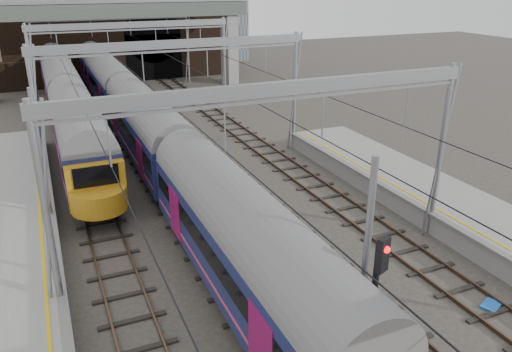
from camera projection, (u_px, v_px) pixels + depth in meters
name	position (u px, v px, depth m)	size (l,w,h in m)	color
tracks	(217.00, 204.00, 26.65)	(14.40, 80.00, 0.22)	#4C3828
overhead_line	(178.00, 63.00, 29.74)	(16.80, 80.00, 8.00)	gray
retaining_wall	(120.00, 43.00, 57.01)	(28.00, 2.75, 9.00)	#301F15
overbridge	(113.00, 20.00, 50.35)	(28.00, 3.00, 9.25)	gray
train_main	(125.00, 102.00, 37.90)	(2.77, 64.15, 4.78)	black
train_second	(56.00, 70.00, 50.77)	(2.80, 64.65, 4.81)	black
signal_near_centre	(375.00, 302.00, 13.26)	(0.41, 0.48, 5.28)	black
equip_cover_b	(259.00, 243.00, 22.75)	(0.92, 0.65, 0.11)	blue
equip_cover_c	(491.00, 305.00, 18.41)	(0.79, 0.56, 0.09)	blue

